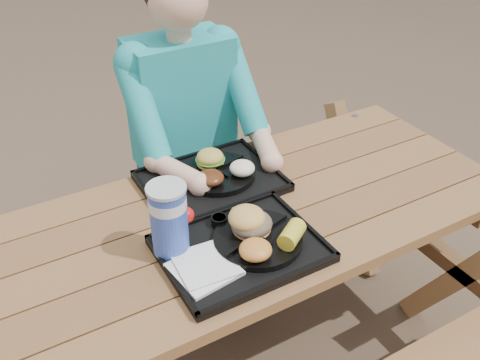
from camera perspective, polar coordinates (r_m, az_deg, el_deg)
picnic_table at (r=1.95m, az=0.00°, el=-12.30°), size 1.80×1.49×0.75m
tray_near at (r=1.56m, az=0.06°, el=-7.43°), size 0.45×0.35×0.02m
tray_far at (r=1.83m, az=-3.09°, el=-0.21°), size 0.45×0.35×0.02m
plate_near at (r=1.56m, az=1.92°, el=-6.31°), size 0.26×0.26×0.02m
plate_far at (r=1.84m, az=-2.42°, el=0.72°), size 0.26×0.26×0.02m
napkin_stack at (r=1.48m, az=-3.85°, el=-9.36°), size 0.18×0.18×0.02m
soda_cup at (r=1.49m, az=-7.58°, el=-4.35°), size 0.10×0.10×0.21m
condiment_bbq at (r=1.62m, az=-2.23°, el=-4.37°), size 0.05×0.05×0.03m
condiment_mustard at (r=1.64m, az=-0.15°, el=-3.71°), size 0.05×0.05×0.03m
sandwich at (r=1.54m, az=1.26°, el=-3.67°), size 0.11×0.11×0.12m
mac_cheese at (r=1.48m, az=1.66°, el=-7.44°), size 0.09×0.09×0.05m
corn_cob at (r=1.53m, az=5.55°, el=-5.79°), size 0.13×0.13×0.05m
cutlery_far at (r=1.78m, az=-8.16°, el=-1.03°), size 0.04×0.16×0.01m
burger at (r=1.84m, az=-3.22°, el=2.81°), size 0.10×0.10×0.09m
baked_beans at (r=1.76m, az=-3.19°, el=0.23°), size 0.09×0.09×0.04m
potato_salad at (r=1.80m, az=0.23°, el=1.28°), size 0.09×0.09×0.05m
diner at (r=2.21m, az=-5.68°, el=2.66°), size 0.48×0.84×1.28m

